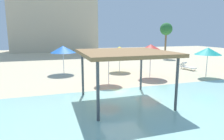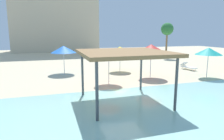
{
  "view_description": "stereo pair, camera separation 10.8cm",
  "coord_description": "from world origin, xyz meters",
  "px_view_note": "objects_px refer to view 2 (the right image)",
  "views": [
    {
      "loc": [
        -4.31,
        -11.16,
        3.85
      ],
      "look_at": [
        -0.12,
        2.0,
        1.3
      ],
      "focal_mm": 32.05,
      "sensor_mm": 36.0,
      "label": 1
    },
    {
      "loc": [
        -4.21,
        -11.19,
        3.85
      ],
      "look_at": [
        -0.12,
        2.0,
        1.3
      ],
      "focal_mm": 32.05,
      "sensor_mm": 36.0,
      "label": 2
    }
  ],
  "objects_px": {
    "shade_pavilion": "(124,54)",
    "palm_tree_0": "(167,30)",
    "beach_umbrella_blue_6": "(63,49)",
    "beach_umbrella_red_5": "(151,48)",
    "beach_umbrella_yellow_4": "(120,50)",
    "beach_umbrella_red_1": "(109,52)",
    "lounge_chair_2": "(188,66)",
    "beach_umbrella_teal_3": "(209,51)"
  },
  "relations": [
    {
      "from": "shade_pavilion",
      "to": "palm_tree_0",
      "type": "xyz_separation_m",
      "value": [
        13.65,
        17.42,
        1.65
      ]
    },
    {
      "from": "beach_umbrella_blue_6",
      "to": "beach_umbrella_red_5",
      "type": "bearing_deg",
      "value": -29.8
    },
    {
      "from": "beach_umbrella_yellow_4",
      "to": "beach_umbrella_red_5",
      "type": "xyz_separation_m",
      "value": [
        1.6,
        -3.53,
        0.36
      ]
    },
    {
      "from": "shade_pavilion",
      "to": "beach_umbrella_red_1",
      "type": "height_order",
      "value": "shade_pavilion"
    },
    {
      "from": "lounge_chair_2",
      "to": "palm_tree_0",
      "type": "xyz_separation_m",
      "value": [
        3.41,
        9.7,
        4.05
      ]
    },
    {
      "from": "beach_umbrella_blue_6",
      "to": "lounge_chair_2",
      "type": "relative_size",
      "value": 1.36
    },
    {
      "from": "shade_pavilion",
      "to": "beach_umbrella_teal_3",
      "type": "height_order",
      "value": "shade_pavilion"
    },
    {
      "from": "lounge_chair_2",
      "to": "shade_pavilion",
      "type": "bearing_deg",
      "value": -59.76
    },
    {
      "from": "shade_pavilion",
      "to": "palm_tree_0",
      "type": "height_order",
      "value": "palm_tree_0"
    },
    {
      "from": "beach_umbrella_teal_3",
      "to": "beach_umbrella_yellow_4",
      "type": "relative_size",
      "value": 1.04
    },
    {
      "from": "shade_pavilion",
      "to": "lounge_chair_2",
      "type": "distance_m",
      "value": 13.05
    },
    {
      "from": "shade_pavilion",
      "to": "lounge_chair_2",
      "type": "relative_size",
      "value": 2.39
    },
    {
      "from": "beach_umbrella_teal_3",
      "to": "shade_pavilion",
      "type": "bearing_deg",
      "value": -156.95
    },
    {
      "from": "beach_umbrella_red_5",
      "to": "beach_umbrella_blue_6",
      "type": "height_order",
      "value": "beach_umbrella_red_5"
    },
    {
      "from": "beach_umbrella_blue_6",
      "to": "palm_tree_0",
      "type": "distance_m",
      "value": 18.17
    },
    {
      "from": "beach_umbrella_yellow_4",
      "to": "lounge_chair_2",
      "type": "bearing_deg",
      "value": -9.65
    },
    {
      "from": "beach_umbrella_red_1",
      "to": "beach_umbrella_teal_3",
      "type": "height_order",
      "value": "beach_umbrella_red_1"
    },
    {
      "from": "beach_umbrella_red_1",
      "to": "beach_umbrella_red_5",
      "type": "relative_size",
      "value": 0.94
    },
    {
      "from": "beach_umbrella_yellow_4",
      "to": "shade_pavilion",
      "type": "bearing_deg",
      "value": -108.16
    },
    {
      "from": "beach_umbrella_blue_6",
      "to": "palm_tree_0",
      "type": "relative_size",
      "value": 0.49
    },
    {
      "from": "beach_umbrella_red_1",
      "to": "palm_tree_0",
      "type": "height_order",
      "value": "palm_tree_0"
    },
    {
      "from": "lounge_chair_2",
      "to": "beach_umbrella_teal_3",
      "type": "bearing_deg",
      "value": -20.41
    },
    {
      "from": "beach_umbrella_red_5",
      "to": "palm_tree_0",
      "type": "xyz_separation_m",
      "value": [
        9.1,
        11.98,
        1.8
      ]
    },
    {
      "from": "beach_umbrella_red_1",
      "to": "beach_umbrella_blue_6",
      "type": "xyz_separation_m",
      "value": [
        -3.01,
        5.11,
        -0.11
      ]
    },
    {
      "from": "shade_pavilion",
      "to": "beach_umbrella_teal_3",
      "type": "xyz_separation_m",
      "value": [
        9.33,
        3.97,
        -0.42
      ]
    },
    {
      "from": "shade_pavilion",
      "to": "beach_umbrella_yellow_4",
      "type": "height_order",
      "value": "shade_pavilion"
    },
    {
      "from": "shade_pavilion",
      "to": "lounge_chair_2",
      "type": "bearing_deg",
      "value": 37.02
    },
    {
      "from": "beach_umbrella_red_1",
      "to": "palm_tree_0",
      "type": "bearing_deg",
      "value": 44.53
    },
    {
      "from": "beach_umbrella_red_1",
      "to": "beach_umbrella_blue_6",
      "type": "distance_m",
      "value": 5.93
    },
    {
      "from": "shade_pavilion",
      "to": "beach_umbrella_blue_6",
      "type": "height_order",
      "value": "shade_pavilion"
    },
    {
      "from": "beach_umbrella_yellow_4",
      "to": "lounge_chair_2",
      "type": "relative_size",
      "value": 1.29
    },
    {
      "from": "beach_umbrella_blue_6",
      "to": "palm_tree_0",
      "type": "height_order",
      "value": "palm_tree_0"
    },
    {
      "from": "shade_pavilion",
      "to": "palm_tree_0",
      "type": "bearing_deg",
      "value": 51.92
    },
    {
      "from": "beach_umbrella_teal_3",
      "to": "palm_tree_0",
      "type": "distance_m",
      "value": 14.27
    },
    {
      "from": "beach_umbrella_red_1",
      "to": "palm_tree_0",
      "type": "distance_m",
      "value": 18.65
    },
    {
      "from": "shade_pavilion",
      "to": "beach_umbrella_red_5",
      "type": "xyz_separation_m",
      "value": [
        4.54,
        5.43,
        -0.15
      ]
    },
    {
      "from": "beach_umbrella_teal_3",
      "to": "beach_umbrella_yellow_4",
      "type": "xyz_separation_m",
      "value": [
        -6.39,
        4.99,
        -0.08
      ]
    },
    {
      "from": "beach_umbrella_teal_3",
      "to": "palm_tree_0",
      "type": "relative_size",
      "value": 0.48
    },
    {
      "from": "beach_umbrella_blue_6",
      "to": "lounge_chair_2",
      "type": "height_order",
      "value": "beach_umbrella_blue_6"
    },
    {
      "from": "beach_umbrella_red_5",
      "to": "palm_tree_0",
      "type": "height_order",
      "value": "palm_tree_0"
    },
    {
      "from": "beach_umbrella_teal_3",
      "to": "lounge_chair_2",
      "type": "xyz_separation_m",
      "value": [
        0.91,
        3.75,
        -1.98
      ]
    },
    {
      "from": "beach_umbrella_red_1",
      "to": "beach_umbrella_yellow_4",
      "type": "height_order",
      "value": "beach_umbrella_red_1"
    }
  ]
}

